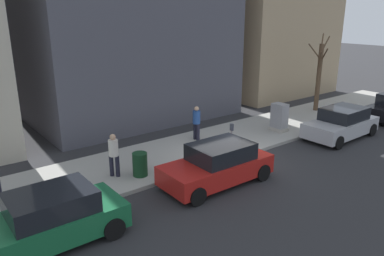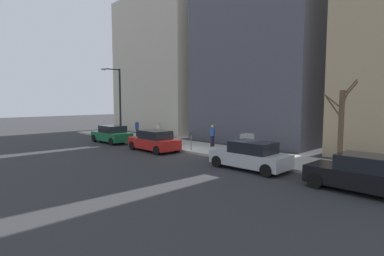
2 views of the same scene
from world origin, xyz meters
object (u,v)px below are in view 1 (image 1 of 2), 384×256
at_px(parked_car_red, 218,165).
at_px(parking_meter, 231,135).
at_px(bare_tree, 319,75).
at_px(parked_car_green, 48,220).
at_px(pedestrian_midblock, 114,153).
at_px(parked_car_silver, 341,123).
at_px(pedestrian_near_meter, 197,121).
at_px(trash_bin, 140,164).
at_px(utility_box, 279,118).

relative_size(parked_car_red, parking_meter, 3.13).
xyz_separation_m(parked_car_red, bare_tree, (3.76, -11.59, 1.63)).
height_order(parked_car_red, parking_meter, parked_car_red).
xyz_separation_m(parked_car_green, pedestrian_midblock, (2.61, -3.29, 0.35)).
distance_m(parked_car_red, pedestrian_midblock, 3.86).
height_order(parking_meter, pedestrian_midblock, pedestrian_midblock).
height_order(parked_car_silver, pedestrian_near_meter, pedestrian_near_meter).
bearing_deg(parked_car_red, pedestrian_near_meter, -27.96).
height_order(bare_tree, pedestrian_near_meter, bare_tree).
bearing_deg(bare_tree, parked_car_green, 102.02).
distance_m(parked_car_silver, trash_bin, 10.59).
bearing_deg(parked_car_silver, parked_car_red, 90.25).
distance_m(parked_car_silver, bare_tree, 5.15).
xyz_separation_m(parked_car_green, utility_box, (2.47, -12.57, 0.11)).
bearing_deg(pedestrian_midblock, parked_car_green, 88.74).
xyz_separation_m(parking_meter, trash_bin, (0.45, 4.29, -0.38)).
bearing_deg(utility_box, bare_tree, -75.83).
xyz_separation_m(parking_meter, pedestrian_near_meter, (2.34, 0.06, 0.11)).
xyz_separation_m(parked_car_silver, trash_bin, (1.96, 10.41, -0.14)).
bearing_deg(parked_car_green, pedestrian_midblock, -51.31).
relative_size(parked_car_silver, trash_bin, 4.68).
xyz_separation_m(parked_car_green, parking_meter, (1.62, -8.35, 0.24)).
distance_m(utility_box, pedestrian_near_meter, 4.53).
height_order(parked_car_silver, trash_bin, parked_car_silver).
relative_size(parked_car_red, trash_bin, 4.70).
height_order(parked_car_red, trash_bin, parked_car_red).
bearing_deg(bare_tree, pedestrian_midblock, 94.59).
height_order(utility_box, bare_tree, bare_tree).
height_order(parked_car_red, utility_box, utility_box).
bearing_deg(utility_box, parking_meter, 101.40).
relative_size(parked_car_green, utility_box, 2.94).
height_order(parked_car_silver, pedestrian_midblock, pedestrian_midblock).
distance_m(parking_meter, utility_box, 4.30).
height_order(parked_car_green, pedestrian_near_meter, pedestrian_near_meter).
bearing_deg(parking_meter, parked_car_red, 125.77).
relative_size(parked_car_red, utility_box, 2.96).
relative_size(parked_car_red, pedestrian_near_meter, 2.55).
bearing_deg(parked_car_silver, pedestrian_midblock, 76.98).
bearing_deg(utility_box, parked_car_red, 110.87).
relative_size(trash_bin, pedestrian_midblock, 0.54).
relative_size(parked_car_silver, utility_box, 2.95).
bearing_deg(parking_meter, bare_tree, -77.07).
distance_m(bare_tree, pedestrian_midblock, 14.53).
distance_m(parking_meter, trash_bin, 4.33).
xyz_separation_m(pedestrian_near_meter, pedestrian_midblock, (-1.35, 5.01, 0.00)).
relative_size(parked_car_red, pedestrian_midblock, 2.55).
relative_size(parking_meter, utility_box, 0.94).
distance_m(parked_car_green, pedestrian_near_meter, 9.20).
xyz_separation_m(parked_car_red, pedestrian_near_meter, (3.94, -2.17, 0.35)).
distance_m(parked_car_red, utility_box, 6.90).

